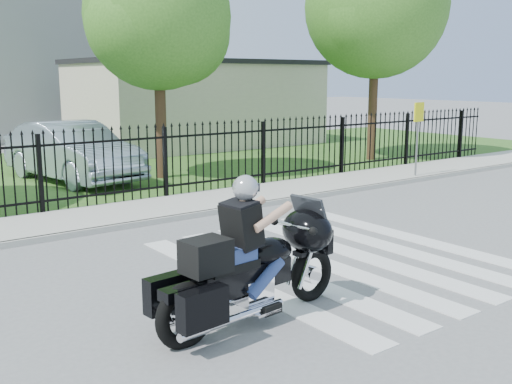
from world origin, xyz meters
TOP-DOWN VIEW (x-y plane):
  - ground at (0.00, 0.00)m, footprint 120.00×120.00m
  - crosswalk at (0.00, 0.00)m, footprint 5.00×5.50m
  - sidewalk at (0.00, 5.00)m, footprint 40.00×2.00m
  - curb at (0.00, 4.00)m, footprint 40.00×0.12m
  - grass_strip at (0.00, 12.00)m, footprint 40.00×12.00m
  - iron_fence at (0.00, 6.00)m, footprint 26.00×0.04m
  - tree_mid at (1.50, 9.00)m, footprint 4.20×4.20m
  - tree_right at (9.50, 8.00)m, footprint 5.00×5.00m
  - building_low at (7.00, 16.00)m, footprint 10.00×6.00m
  - building_low_roof at (7.00, 16.00)m, footprint 10.20×6.20m
  - motorcycle_rider at (-2.76, -1.21)m, footprint 2.85×1.05m
  - parked_car at (-0.84, 10.03)m, footprint 2.58×5.39m
  - traffic_sign at (7.36, 4.29)m, footprint 0.47×0.09m

SIDE VIEW (x-z plane):
  - ground at x=0.00m, z-range 0.00..0.00m
  - crosswalk at x=0.00m, z-range 0.00..0.01m
  - grass_strip at x=0.00m, z-range 0.00..0.02m
  - sidewalk at x=0.00m, z-range 0.00..0.12m
  - curb at x=0.00m, z-range 0.00..0.12m
  - motorcycle_rider at x=-2.76m, z-range -0.17..1.72m
  - parked_car at x=-0.84m, z-range 0.02..1.72m
  - iron_fence at x=0.00m, z-range 0.00..1.80m
  - traffic_sign at x=7.36m, z-range 0.58..2.72m
  - building_low at x=7.00m, z-range 0.00..3.50m
  - building_low_roof at x=7.00m, z-range 3.50..3.70m
  - tree_mid at x=1.50m, z-range 1.28..8.06m
  - tree_right at x=9.50m, z-range 1.44..9.34m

